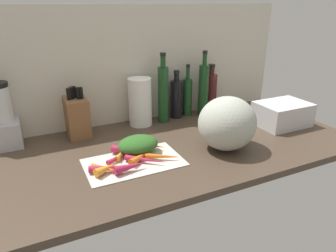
% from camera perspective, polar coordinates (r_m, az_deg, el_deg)
% --- Properties ---
extents(ground_plane, '(1.70, 0.80, 0.03)m').
position_cam_1_polar(ground_plane, '(1.42, 0.55, -3.99)').
color(ground_plane, '#47382B').
extents(wall_back, '(1.70, 0.03, 0.60)m').
position_cam_1_polar(wall_back, '(1.66, -5.38, 11.25)').
color(wall_back, beige).
rests_on(wall_back, ground_plane).
extents(cutting_board, '(0.39, 0.23, 0.01)m').
position_cam_1_polar(cutting_board, '(1.27, -6.35, -6.63)').
color(cutting_board, beige).
rests_on(cutting_board, ground_plane).
extents(carrot_0, '(0.14, 0.12, 0.03)m').
position_cam_1_polar(carrot_0, '(1.32, -7.18, -4.46)').
color(carrot_0, '#B2264C').
rests_on(carrot_0, cutting_board).
extents(carrot_1, '(0.15, 0.09, 0.02)m').
position_cam_1_polar(carrot_1, '(1.29, -8.52, -5.46)').
color(carrot_1, '#B2264C').
rests_on(carrot_1, cutting_board).
extents(carrot_2, '(0.18, 0.08, 0.03)m').
position_cam_1_polar(carrot_2, '(1.20, -10.23, -7.60)').
color(carrot_2, '#B2264C').
rests_on(carrot_2, cutting_board).
extents(carrot_3, '(0.13, 0.12, 0.03)m').
position_cam_1_polar(carrot_3, '(1.35, -4.80, -3.83)').
color(carrot_3, orange).
rests_on(carrot_3, cutting_board).
extents(carrot_4, '(0.09, 0.10, 0.02)m').
position_cam_1_polar(carrot_4, '(1.31, -8.56, -4.97)').
color(carrot_4, orange).
rests_on(carrot_4, cutting_board).
extents(carrot_5, '(0.14, 0.09, 0.03)m').
position_cam_1_polar(carrot_5, '(1.26, -0.90, -5.66)').
color(carrot_5, orange).
rests_on(carrot_5, cutting_board).
extents(carrot_6, '(0.15, 0.11, 0.03)m').
position_cam_1_polar(carrot_6, '(1.27, -4.71, -5.46)').
color(carrot_6, orange).
rests_on(carrot_6, cutting_board).
extents(carrot_7, '(0.11, 0.07, 0.03)m').
position_cam_1_polar(carrot_7, '(1.20, -11.21, -7.63)').
color(carrot_7, orange).
rests_on(carrot_7, cutting_board).
extents(carrot_8, '(0.15, 0.13, 0.02)m').
position_cam_1_polar(carrot_8, '(1.24, -4.06, -6.27)').
color(carrot_8, '#B2264C').
rests_on(carrot_8, cutting_board).
extents(carrot_9, '(0.12, 0.11, 0.02)m').
position_cam_1_polar(carrot_9, '(1.36, -3.23, -3.63)').
color(carrot_9, orange).
rests_on(carrot_9, cutting_board).
extents(carrot_10, '(0.12, 0.11, 0.02)m').
position_cam_1_polar(carrot_10, '(1.20, -11.03, -7.86)').
color(carrot_10, orange).
rests_on(carrot_10, cutting_board).
extents(carrot_11, '(0.13, 0.04, 0.04)m').
position_cam_1_polar(carrot_11, '(1.19, -6.87, -7.44)').
color(carrot_11, '#B2264C').
rests_on(carrot_11, cutting_board).
extents(carrot_greens_pile, '(0.17, 0.13, 0.07)m').
position_cam_1_polar(carrot_greens_pile, '(1.32, -5.55, -3.42)').
color(carrot_greens_pile, '#2D6023').
rests_on(carrot_greens_pile, cutting_board).
extents(winter_squash, '(0.26, 0.24, 0.24)m').
position_cam_1_polar(winter_squash, '(1.36, 10.88, 0.46)').
color(winter_squash, '#B2B7A8').
rests_on(winter_squash, ground_plane).
extents(knife_block, '(0.10, 0.16, 0.24)m').
position_cam_1_polar(knife_block, '(1.54, -16.50, 1.78)').
color(knife_block, brown).
rests_on(knife_block, ground_plane).
extents(blender_appliance, '(0.13, 0.13, 0.29)m').
position_cam_1_polar(blender_appliance, '(1.53, -28.27, 0.94)').
color(blender_appliance, '#B2B2B7').
rests_on(blender_appliance, ground_plane).
extents(paper_towel_roll, '(0.12, 0.12, 0.25)m').
position_cam_1_polar(paper_towel_roll, '(1.61, -5.19, 4.46)').
color(paper_towel_roll, white).
rests_on(paper_towel_roll, ground_plane).
extents(bottle_0, '(0.06, 0.06, 0.37)m').
position_cam_1_polar(bottle_0, '(1.63, -0.91, 6.08)').
color(bottle_0, '#19421E').
rests_on(bottle_0, ground_plane).
extents(bottle_1, '(0.07, 0.07, 0.27)m').
position_cam_1_polar(bottle_1, '(1.72, 1.55, 5.19)').
color(bottle_1, black).
rests_on(bottle_1, ground_plane).
extents(bottle_2, '(0.05, 0.05, 0.29)m').
position_cam_1_polar(bottle_2, '(1.76, 3.60, 5.56)').
color(bottle_2, '#19421E').
rests_on(bottle_2, ground_plane).
extents(bottle_3, '(0.06, 0.06, 0.37)m').
position_cam_1_polar(bottle_3, '(1.75, 6.57, 6.77)').
color(bottle_3, '#19421E').
rests_on(bottle_3, ground_plane).
extents(bottle_4, '(0.07, 0.07, 0.28)m').
position_cam_1_polar(bottle_4, '(1.83, 7.86, 6.30)').
color(bottle_4, '#471919').
rests_on(bottle_4, ground_plane).
extents(dish_rack, '(0.26, 0.20, 0.12)m').
position_cam_1_polar(dish_rack, '(1.72, 20.38, 2.10)').
color(dish_rack, silver).
rests_on(dish_rack, ground_plane).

